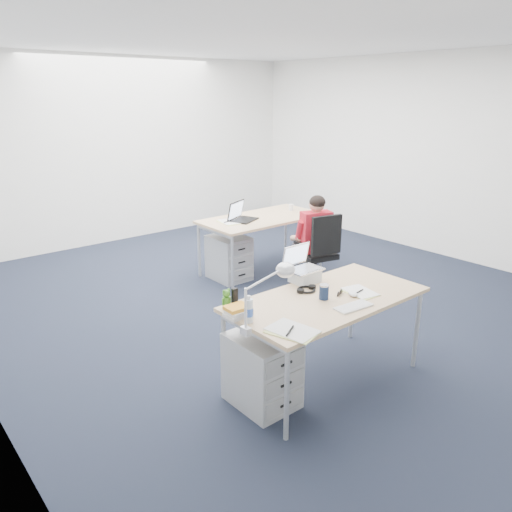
# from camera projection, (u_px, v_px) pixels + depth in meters

# --- Properties ---
(floor) EXTENTS (7.00, 7.00, 0.00)m
(floor) POSITION_uv_depth(u_px,v_px,m) (278.00, 301.00, 5.65)
(floor) COLOR black
(floor) RESTS_ON ground
(room) EXTENTS (6.02, 7.02, 2.80)m
(room) POSITION_uv_depth(u_px,v_px,m) (280.00, 147.00, 5.12)
(room) COLOR white
(room) RESTS_ON ground
(desk_near) EXTENTS (1.60, 0.80, 0.73)m
(desk_near) POSITION_uv_depth(u_px,v_px,m) (327.00, 303.00, 3.90)
(desk_near) COLOR tan
(desk_near) RESTS_ON ground
(desk_far) EXTENTS (1.60, 0.80, 0.73)m
(desk_far) POSITION_uv_depth(u_px,v_px,m) (262.00, 221.00, 6.42)
(desk_far) COLOR tan
(desk_far) RESTS_ON ground
(office_chair) EXTENTS (0.71, 0.71, 0.93)m
(office_chair) POSITION_uv_depth(u_px,v_px,m) (317.00, 267.00, 5.95)
(office_chair) COLOR black
(office_chair) RESTS_ON ground
(seated_person) EXTENTS (0.50, 0.68, 1.12)m
(seated_person) POSITION_uv_depth(u_px,v_px,m) (311.00, 240.00, 6.00)
(seated_person) COLOR red
(seated_person) RESTS_ON ground
(drawer_pedestal_near) EXTENTS (0.40, 0.50, 0.55)m
(drawer_pedestal_near) POSITION_uv_depth(u_px,v_px,m) (262.00, 370.00, 3.72)
(drawer_pedestal_near) COLOR #AFB2B4
(drawer_pedestal_near) RESTS_ON ground
(drawer_pedestal_far) EXTENTS (0.40, 0.50, 0.55)m
(drawer_pedestal_far) POSITION_uv_depth(u_px,v_px,m) (229.00, 258.00, 6.27)
(drawer_pedestal_far) COLOR #AFB2B4
(drawer_pedestal_far) RESTS_ON ground
(silver_laptop) EXTENTS (0.29, 0.23, 0.30)m
(silver_laptop) POSITION_uv_depth(u_px,v_px,m) (305.00, 265.00, 4.15)
(silver_laptop) COLOR silver
(silver_laptop) RESTS_ON desk_near
(wireless_keyboard) EXTENTS (0.31, 0.15, 0.02)m
(wireless_keyboard) POSITION_uv_depth(u_px,v_px,m) (353.00, 307.00, 3.70)
(wireless_keyboard) COLOR white
(wireless_keyboard) RESTS_ON desk_near
(computer_mouse) EXTENTS (0.10, 0.12, 0.04)m
(computer_mouse) POSITION_uv_depth(u_px,v_px,m) (353.00, 294.00, 3.90)
(computer_mouse) COLOR white
(computer_mouse) RESTS_ON desk_near
(headphones) EXTENTS (0.19, 0.15, 0.03)m
(headphones) POSITION_uv_depth(u_px,v_px,m) (306.00, 289.00, 4.01)
(headphones) COLOR black
(headphones) RESTS_ON desk_near
(can_koozie) EXTENTS (0.08, 0.08, 0.12)m
(can_koozie) POSITION_uv_depth(u_px,v_px,m) (324.00, 292.00, 3.83)
(can_koozie) COLOR #162546
(can_koozie) RESTS_ON desk_near
(water_bottle) EXTENTS (0.06, 0.06, 0.20)m
(water_bottle) POSITION_uv_depth(u_px,v_px,m) (249.00, 309.00, 3.43)
(water_bottle) COLOR silver
(water_bottle) RESTS_ON desk_near
(bear_figurine) EXTENTS (0.10, 0.08, 0.15)m
(bear_figurine) POSITION_uv_depth(u_px,v_px,m) (227.00, 299.00, 3.66)
(bear_figurine) COLOR #2D7D21
(bear_figurine) RESTS_ON desk_near
(book_stack) EXTENTS (0.19, 0.15, 0.08)m
(book_stack) POSITION_uv_depth(u_px,v_px,m) (238.00, 311.00, 3.54)
(book_stack) COLOR silver
(book_stack) RESTS_ON desk_near
(cordless_phone) EXTENTS (0.04, 0.03, 0.16)m
(cordless_phone) POSITION_uv_depth(u_px,v_px,m) (235.00, 298.00, 3.66)
(cordless_phone) COLOR black
(cordless_phone) RESTS_ON desk_near
(papers_left) EXTENTS (0.29, 0.37, 0.01)m
(papers_left) POSITION_uv_depth(u_px,v_px,m) (292.00, 331.00, 3.31)
(papers_left) COLOR #E5F08B
(papers_left) RESTS_ON desk_near
(papers_right) EXTENTS (0.23, 0.29, 0.01)m
(papers_right) POSITION_uv_depth(u_px,v_px,m) (360.00, 292.00, 3.97)
(papers_right) COLOR #E5F08B
(papers_right) RESTS_ON desk_near
(sunglasses) EXTENTS (0.11, 0.08, 0.02)m
(sunglasses) POSITION_uv_depth(u_px,v_px,m) (340.00, 293.00, 3.93)
(sunglasses) COLOR black
(sunglasses) RESTS_ON desk_near
(desk_lamp) EXTENTS (0.41, 0.22, 0.44)m
(desk_lamp) POSITION_uv_depth(u_px,v_px,m) (261.00, 298.00, 3.30)
(desk_lamp) COLOR silver
(desk_lamp) RESTS_ON desk_near
(dark_laptop) EXTENTS (0.45, 0.44, 0.25)m
(dark_laptop) POSITION_uv_depth(u_px,v_px,m) (244.00, 211.00, 6.19)
(dark_laptop) COLOR black
(dark_laptop) RESTS_ON desk_far
(far_cup) EXTENTS (0.06, 0.06, 0.09)m
(far_cup) POSITION_uv_depth(u_px,v_px,m) (291.00, 207.00, 6.75)
(far_cup) COLOR white
(far_cup) RESTS_ON desk_far
(far_papers) EXTENTS (0.26, 0.34, 0.01)m
(far_papers) POSITION_uv_depth(u_px,v_px,m) (230.00, 222.00, 6.14)
(far_papers) COLOR white
(far_papers) RESTS_ON desk_far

